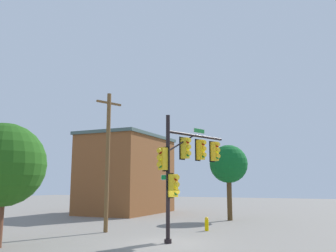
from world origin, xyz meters
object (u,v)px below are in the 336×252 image
tree_mid (3,165)px  fire_hydrant (207,224)px  signal_pole_assembly (185,161)px  brick_building (127,174)px  tree_far (229,164)px  utility_pole (108,158)px

tree_mid → fire_hydrant: bearing=-35.5°
signal_pole_assembly → tree_mid: size_ratio=1.11×
signal_pole_assembly → brick_building: bearing=40.4°
tree_far → brick_building: brick_building is taller
tree_mid → brick_building: size_ratio=0.58×
signal_pole_assembly → tree_mid: (-5.40, 6.94, -0.31)m
utility_pole → tree_far: utility_pole is taller
signal_pole_assembly → fire_hydrant: signal_pole_assembly is taller
signal_pole_assembly → utility_pole: utility_pole is taller
fire_hydrant → brick_building: 15.22m
signal_pole_assembly → tree_mid: 8.80m
signal_pole_assembly → utility_pole: 5.58m
utility_pole → tree_far: size_ratio=1.42×
signal_pole_assembly → tree_mid: signal_pole_assembly is taller
fire_hydrant → brick_building: bearing=49.9°
signal_pole_assembly → brick_building: brick_building is taller
signal_pole_assembly → tree_far: signal_pole_assembly is taller
utility_pole → brick_building: (12.61, 6.07, -0.55)m
brick_building → tree_mid: bearing=-166.4°
fire_hydrant → tree_far: (6.82, 0.29, 3.97)m
tree_far → brick_building: size_ratio=0.61×
fire_hydrant → tree_far: 7.90m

